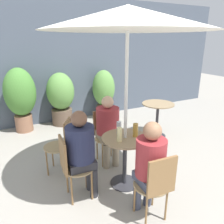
# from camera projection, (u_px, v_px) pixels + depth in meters

# --- Properties ---
(ground_plane) EXTENTS (20.00, 20.00, 0.00)m
(ground_plane) POSITION_uv_depth(u_px,v_px,m) (122.00, 194.00, 3.01)
(ground_plane) COLOR #9E998E
(storefront_wall) EXTENTS (10.00, 0.06, 3.00)m
(storefront_wall) POSITION_uv_depth(u_px,v_px,m) (56.00, 62.00, 5.29)
(storefront_wall) COLOR #4C5666
(storefront_wall) RESTS_ON ground_plane
(cafe_table_near) EXTENTS (0.66, 0.66, 0.74)m
(cafe_table_near) POSITION_uv_depth(u_px,v_px,m) (125.00, 151.00, 3.06)
(cafe_table_near) COLOR #2D2D33
(cafe_table_near) RESTS_ON ground_plane
(cafe_table_far) EXTENTS (0.67, 0.67, 0.74)m
(cafe_table_far) POSITION_uv_depth(u_px,v_px,m) (158.00, 113.00, 4.64)
(cafe_table_far) COLOR #2D2D33
(cafe_table_far) RESTS_ON ground_plane
(bistro_chair_0) EXTENTS (0.41, 0.42, 0.88)m
(bistro_chair_0) POSITION_uv_depth(u_px,v_px,m) (105.00, 131.00, 3.73)
(bistro_chair_0) COLOR #997F56
(bistro_chair_0) RESTS_ON ground_plane
(bistro_chair_1) EXTENTS (0.42, 0.41, 0.88)m
(bistro_chair_1) POSITION_uv_depth(u_px,v_px,m) (71.00, 163.00, 2.77)
(bistro_chair_1) COLOR #997F56
(bistro_chair_1) RESTS_ON ground_plane
(bistro_chair_2) EXTENTS (0.41, 0.42, 0.88)m
(bistro_chair_2) POSITION_uv_depth(u_px,v_px,m) (156.00, 183.00, 2.40)
(bistro_chair_2) COLOR #997F56
(bistro_chair_2) RESTS_ON ground_plane
(bistro_chair_4) EXTENTS (0.47, 0.46, 0.88)m
(bistro_chair_4) POSITION_uv_depth(u_px,v_px,m) (63.00, 142.00, 3.36)
(bistro_chair_4) COLOR #997F56
(bistro_chair_4) RESTS_ON ground_plane
(seated_person_0) EXTENTS (0.38, 0.39, 1.18)m
(seated_person_0) POSITION_uv_depth(u_px,v_px,m) (108.00, 125.00, 3.55)
(seated_person_0) COLOR gray
(seated_person_0) RESTS_ON ground_plane
(seated_person_1) EXTENTS (0.38, 0.36, 1.21)m
(seated_person_1) POSITION_uv_depth(u_px,v_px,m) (82.00, 148.00, 2.77)
(seated_person_1) COLOR #2D2D33
(seated_person_1) RESTS_ON ground_plane
(seated_person_2) EXTENTS (0.34, 0.35, 1.20)m
(seated_person_2) POSITION_uv_depth(u_px,v_px,m) (150.00, 162.00, 2.47)
(seated_person_2) COLOR #42475B
(seated_person_2) RESTS_ON ground_plane
(beer_glass_0) EXTENTS (0.07, 0.07, 0.19)m
(beer_glass_0) POSITION_uv_depth(u_px,v_px,m) (119.00, 128.00, 3.08)
(beer_glass_0) COLOR silver
(beer_glass_0) RESTS_ON cafe_table_near
(beer_glass_1) EXTENTS (0.07, 0.07, 0.19)m
(beer_glass_1) POSITION_uv_depth(u_px,v_px,m) (119.00, 135.00, 2.85)
(beer_glass_1) COLOR beige
(beer_glass_1) RESTS_ON cafe_table_near
(beer_glass_2) EXTENTS (0.07, 0.07, 0.19)m
(beer_glass_2) POSITION_uv_depth(u_px,v_px,m) (135.00, 130.00, 3.00)
(beer_glass_2) COLOR #B28433
(beer_glass_2) RESTS_ON cafe_table_near
(potted_plant_0) EXTENTS (0.68, 0.68, 1.45)m
(potted_plant_0) POSITION_uv_depth(u_px,v_px,m) (20.00, 95.00, 4.83)
(potted_plant_0) COLOR #93664C
(potted_plant_0) RESTS_ON ground_plane
(potted_plant_1) EXTENTS (0.66, 0.66, 1.28)m
(potted_plant_1) POSITION_uv_depth(u_px,v_px,m) (61.00, 96.00, 5.28)
(potted_plant_1) COLOR brown
(potted_plant_1) RESTS_ON ground_plane
(potted_plant_2) EXTENTS (0.58, 0.58, 1.28)m
(potted_plant_2) POSITION_uv_depth(u_px,v_px,m) (104.00, 91.00, 5.71)
(potted_plant_2) COLOR brown
(potted_plant_2) RESTS_ON ground_plane
(umbrella) EXTENTS (2.07, 2.07, 2.40)m
(umbrella) POSITION_uv_depth(u_px,v_px,m) (128.00, 18.00, 2.51)
(umbrella) COLOR silver
(umbrella) RESTS_ON ground_plane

